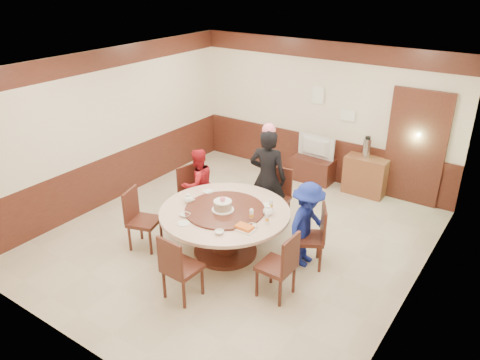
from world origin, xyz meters
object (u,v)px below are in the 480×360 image
Objects in this scene: person_blue at (307,225)px; television at (314,147)px; side_cabinet at (365,176)px; shrimp_platter at (244,228)px; person_standing at (268,178)px; banquet_table at (225,223)px; birthday_cake at (223,205)px; tv_stand at (313,169)px; thermos at (367,148)px; person_red at (198,184)px.

television is (-1.25, 2.74, 0.08)m from person_blue.
shrimp_platter is at bearing -97.22° from side_cabinet.
person_standing reaches higher than person_blue.
banquet_table is 2.45× the size of side_cabinet.
birthday_cake reaches higher than side_cabinet.
person_blue reaches higher than television.
birthday_cake is 0.41× the size of television.
banquet_table reaches higher than tv_stand.
television is (-0.11, 3.20, 0.20)m from banquet_table.
thermos reaches higher than banquet_table.
tv_stand is (-0.14, 2.04, -0.61)m from person_standing.
person_blue is at bearing 118.30° from television.
person_blue is 1.65× the size of side_cabinet.
person_standing is at bearing 88.16° from birthday_cake.
person_red reaches higher than thermos.
tv_stand is 1.27m from thermos.
birthday_cake is 3.25m from television.
side_cabinet is (1.00, 3.23, -0.16)m from banquet_table.
tv_stand is (-0.11, 3.20, -0.28)m from banquet_table.
television reaches higher than tv_stand.
person_red reaches higher than side_cabinet.
person_standing is 4.53× the size of thermos.
person_blue reaches higher than thermos.
person_red is 1.88m from shrimp_platter.
person_standing is 2.02× the size of tv_stand.
person_blue is at bearing 24.12° from birthday_cake.
banquet_table is 1.25m from person_red.
banquet_table is 1.14× the size of person_standing.
person_red is 4.29× the size of shrimp_platter.
shrimp_platter is (1.61, -0.95, 0.13)m from person_red.
shrimp_platter is at bearing 104.48° from television.
side_cabinet is at bearing -129.73° from person_standing.
banquet_table is 5.16× the size of thermos.
thermos reaches higher than side_cabinet.
shrimp_platter is at bearing 143.05° from person_blue.
person_standing is 1.32m from person_blue.
person_red is at bearing -128.68° from side_cabinet.
television is 2.13× the size of thermos.
person_red is at bearing 149.46° from shrimp_platter.
person_red is at bearing 9.89° from person_standing.
thermos reaches higher than tv_stand.
person_blue is 3.46× the size of thermos.
person_blue is at bearing -86.28° from thermos.
side_cabinet is at bearing 3.54° from person_blue.
birthday_cake is at bearing 114.76° from person_blue.
television is (-0.10, 3.25, -0.12)m from birthday_cake.
thermos is at bearing 160.47° from person_red.
side_cabinet is (-0.14, 2.77, -0.28)m from person_blue.
person_red is 3.31m from side_cabinet.
banquet_table is 1.53× the size of person_red.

